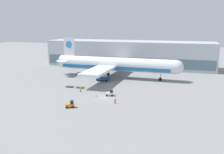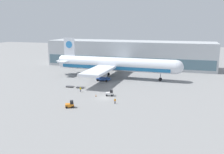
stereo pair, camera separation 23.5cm
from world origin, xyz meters
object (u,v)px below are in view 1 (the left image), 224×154
Objects in this scene: baggage_tug_mid at (70,105)px; ground_crew_far at (115,100)px; scissor_lift_loader at (103,76)px; baggage_dolly_second at (80,87)px; airplane_main at (113,64)px; baggage_tug_foreground at (110,93)px; ground_crew_near at (81,89)px; traffic_cone_near at (96,95)px; baggage_dolly_lead at (70,86)px.

ground_crew_far is (11.17, 7.02, 0.12)m from baggage_tug_mid.
scissor_lift_loader is 14.64m from baggage_dolly_second.
airplane_main reaches higher than baggage_tug_foreground.
ground_crew_far is (17.53, -13.84, 0.61)m from baggage_dolly_second.
ground_crew_far is (15.15, -8.94, -0.09)m from ground_crew_near.
traffic_cone_near is at bearing -76.09° from scissor_lift_loader.
traffic_cone_near is at bearing -163.94° from baggage_tug_foreground.
scissor_lift_loader is (-2.17, -7.23, -3.67)m from airplane_main.
baggage_tug_foreground is 8.43m from ground_crew_far.
ground_crew_near is (-1.86, -18.79, -1.08)m from scissor_lift_loader.
scissor_lift_loader reaches higher than baggage_tug_foreground.
traffic_cone_near is (9.47, -8.45, -0.04)m from baggage_dolly_second.
baggage_dolly_lead is at bearing -120.66° from scissor_lift_loader.
traffic_cone_near is (13.70, -8.47, -0.04)m from baggage_dolly_lead.
scissor_lift_loader is 22.37m from baggage_tug_foreground.
airplane_main is 20.73× the size of baggage_tug_mid.
airplane_main is at bearing 49.98° from ground_crew_near.
ground_crew_far is at bearing -63.67° from scissor_lift_loader.
baggage_tug_mid is 23.41m from baggage_dolly_lead.
baggage_tug_mid is 0.75× the size of baggage_dolly_lead.
baggage_tug_mid is at bearing -127.21° from baggage_tug_foreground.
baggage_tug_mid reaches higher than ground_crew_far.
baggage_dolly_second is (-6.35, 20.86, -0.49)m from baggage_tug_mid.
baggage_tug_mid is 3.88× the size of traffic_cone_near.
scissor_lift_loader is 18.92m from ground_crew_near.
ground_crew_near is 1.07× the size of ground_crew_far.
baggage_tug_foreground reaches higher than baggage_dolly_second.
ground_crew_near reaches higher than traffic_cone_near.
baggage_dolly_lead is at bearing 148.29° from traffic_cone_near.
airplane_main reaches higher than baggage_tug_mid.
baggage_tug_foreground reaches higher than baggage_dolly_lead.
baggage_dolly_second is (-6.41, -21.13, -5.45)m from airplane_main.
airplane_main is 15.55× the size of baggage_dolly_second.
airplane_main is 21.80× the size of baggage_tug_foreground.
airplane_main is 15.55× the size of baggage_dolly_lead.
baggage_dolly_lead is at bearing -116.01° from airplane_main.
traffic_cone_near is (5.23, -22.35, -1.81)m from scissor_lift_loader.
ground_crew_far is at bearing -33.76° from traffic_cone_near.
baggage_tug_foreground is 16.20m from baggage_tug_mid.
traffic_cone_near is (7.09, -3.56, -0.73)m from ground_crew_near.
scissor_lift_loader reaches higher than ground_crew_far.
baggage_tug_foreground is (7.19, -27.51, -4.96)m from airplane_main.
traffic_cone_near is (-4.13, -2.08, -0.52)m from baggage_tug_foreground.
airplane_main is at bearing 80.27° from ground_crew_far.
ground_crew_far is at bearing -40.96° from baggage_dolly_second.
ground_crew_far is at bearing 7.36° from baggage_tug_mid.
baggage_tug_mid is at bearing -175.22° from ground_crew_far.
baggage_tug_mid is 16.45m from ground_crew_near.
scissor_lift_loader is at bearing 53.13° from ground_crew_near.
airplane_main is at bearing 95.91° from traffic_cone_near.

